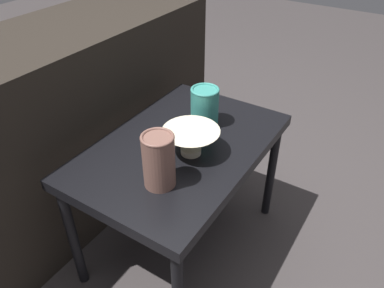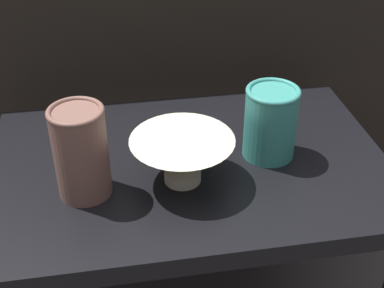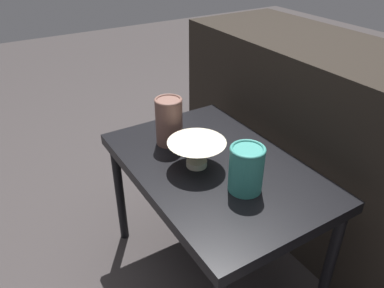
% 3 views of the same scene
% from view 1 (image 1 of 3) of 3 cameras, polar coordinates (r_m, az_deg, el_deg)
% --- Properties ---
extents(ground_plane, '(8.00, 8.00, 0.00)m').
position_cam_1_polar(ground_plane, '(1.68, -1.39, -14.69)').
color(ground_plane, '#383333').
extents(table, '(0.79, 0.52, 0.52)m').
position_cam_1_polar(table, '(1.35, -1.67, -1.89)').
color(table, black).
rests_on(table, ground_plane).
extents(couch_backdrop, '(1.47, 0.50, 0.82)m').
position_cam_1_polar(couch_backdrop, '(1.73, -18.11, 3.08)').
color(couch_backdrop, black).
rests_on(couch_backdrop, ground_plane).
extents(bowl, '(0.19, 0.19, 0.09)m').
position_cam_1_polar(bowl, '(1.25, -0.17, 0.66)').
color(bowl, beige).
rests_on(bowl, table).
extents(vase_textured_left, '(0.10, 0.10, 0.18)m').
position_cam_1_polar(vase_textured_left, '(1.10, -5.09, -2.44)').
color(vase_textured_left, brown).
rests_on(vase_textured_left, table).
extents(vase_colorful_right, '(0.11, 0.11, 0.15)m').
position_cam_1_polar(vase_colorful_right, '(1.39, 2.09, 5.76)').
color(vase_colorful_right, teal).
rests_on(vase_colorful_right, table).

